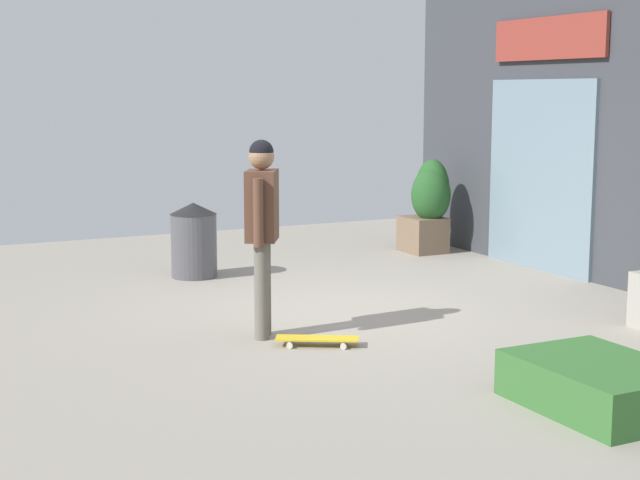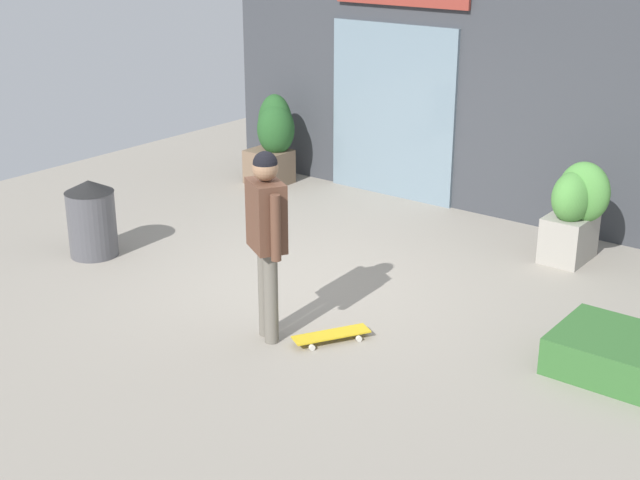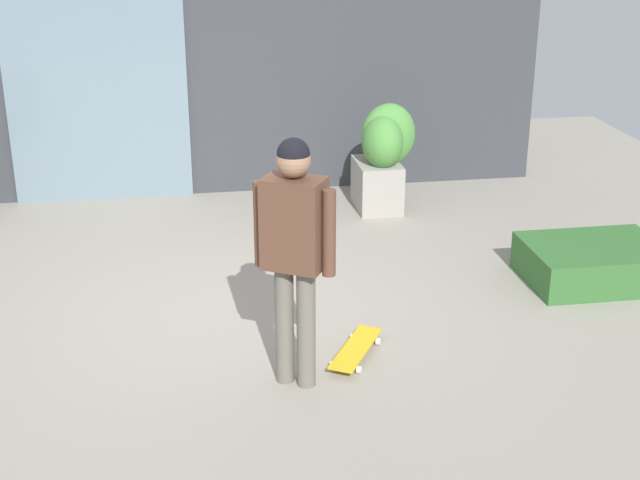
{
  "view_description": "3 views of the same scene",
  "coord_description": "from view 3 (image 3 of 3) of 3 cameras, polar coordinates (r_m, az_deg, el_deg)",
  "views": [
    {
      "loc": [
        8.15,
        -4.45,
        2.2
      ],
      "look_at": [
        0.66,
        -0.73,
        0.89
      ],
      "focal_mm": 53.71,
      "sensor_mm": 36.0,
      "label": 1
    },
    {
      "loc": [
        5.26,
        -6.68,
        3.69
      ],
      "look_at": [
        0.66,
        -0.73,
        0.89
      ],
      "focal_mm": 49.54,
      "sensor_mm": 36.0,
      "label": 2
    },
    {
      "loc": [
        -0.31,
        -6.7,
        3.25
      ],
      "look_at": [
        0.66,
        -0.73,
        0.89
      ],
      "focal_mm": 50.56,
      "sensor_mm": 36.0,
      "label": 3
    }
  ],
  "objects": [
    {
      "name": "hedge_ledge",
      "position": [
        8.32,
        16.96,
        -1.39
      ],
      "size": [
        1.2,
        0.9,
        0.33
      ],
      "primitive_type": "cube",
      "color": "#33662D",
      "rests_on": "ground_plane"
    },
    {
      "name": "skateboard",
      "position": [
        6.74,
        2.29,
        -6.89
      ],
      "size": [
        0.52,
        0.72,
        0.08
      ],
      "rotation": [
        0.0,
        0.0,
        1.05
      ],
      "color": "gold",
      "rests_on": "ground_plane"
    },
    {
      "name": "building_facade",
      "position": [
        10.11,
        -7.87,
        13.0
      ],
      "size": [
        7.65,
        0.31,
        3.67
      ],
      "color": "#383A3F",
      "rests_on": "ground_plane"
    },
    {
      "name": "ground_plane",
      "position": [
        7.45,
        -5.94,
        -4.64
      ],
      "size": [
        12.0,
        12.0,
        0.0
      ],
      "primitive_type": "plane",
      "color": "gray"
    },
    {
      "name": "planter_box_left",
      "position": [
        9.66,
        3.98,
        5.43
      ],
      "size": [
        0.63,
        0.7,
        1.15
      ],
      "color": "gray",
      "rests_on": "ground_plane"
    },
    {
      "name": "skateboarder",
      "position": [
        5.96,
        -1.64,
        0.13
      ],
      "size": [
        0.51,
        0.43,
        1.77
      ],
      "rotation": [
        0.0,
        0.0,
        1.04
      ],
      "color": "#666056",
      "rests_on": "ground_plane"
    }
  ]
}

